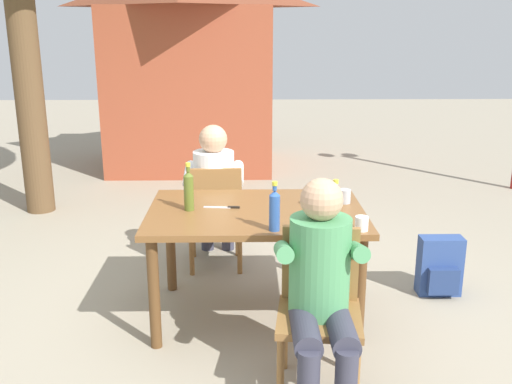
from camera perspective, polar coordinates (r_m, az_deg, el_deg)
ground_plane at (r=4.10m, az=0.00°, el=-11.83°), size 24.00×24.00×0.00m
dining_table at (r=3.84m, az=0.00°, el=-3.11°), size 1.41×0.98×0.76m
chair_near_right at (r=3.20m, az=6.21°, el=-10.57°), size 0.49×0.49×0.87m
chair_far_left at (r=4.65m, az=-4.04°, el=-1.93°), size 0.46×0.46×0.87m
person_in_white_shirt at (r=3.03m, az=6.38°, el=-8.67°), size 0.47×0.62×1.18m
person_in_plaid_shirt at (r=4.70m, az=-4.06°, el=0.42°), size 0.47×0.62×1.18m
bottle_blue at (r=3.39m, az=1.82°, el=-1.73°), size 0.06×0.06×0.30m
bottle_clear at (r=3.45m, az=7.72°, el=-1.53°), size 0.06×0.06×0.30m
bottle_olive at (r=3.79m, az=-6.59°, el=0.20°), size 0.06×0.06×0.32m
cup_terracotta at (r=3.89m, az=5.83°, el=-0.61°), size 0.07×0.07×0.11m
cup_steel at (r=3.99m, az=8.66°, el=-0.41°), size 0.08×0.08×0.09m
cup_white at (r=3.47m, az=10.28°, el=-3.05°), size 0.08×0.08×0.09m
cup_glass at (r=4.08m, az=6.55°, el=-0.06°), size 0.08×0.08×0.08m
table_knife at (r=3.85m, az=-3.09°, el=-1.50°), size 0.24×0.05×0.01m
backpack_by_near_side at (r=4.50m, az=17.54°, el=-7.04°), size 0.31×0.20×0.44m
brick_kiosk at (r=8.16m, az=-6.38°, el=12.41°), size 2.47×2.01×2.70m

